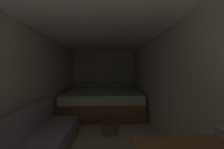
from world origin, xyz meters
The scene contains 7 objects.
ground_plane centered at (0.00, 2.11, 0.00)m, with size 7.50×7.50×0.00m, color beige.
wall_back centered at (0.00, 4.88, 1.04)m, with size 2.47×0.05×2.08m, color beige.
wall_left centered at (-1.21, 2.11, 1.04)m, with size 0.05×5.50×2.08m, color beige.
wall_right centered at (1.21, 2.11, 1.04)m, with size 0.05×5.50×2.08m, color beige.
ceiling_slab centered at (0.00, 2.11, 2.10)m, with size 2.47×5.50×0.05m, color white.
bed centered at (0.00, 3.86, 0.35)m, with size 2.25×1.92×0.88m.
wicker_basket centered at (0.18, 2.39, 0.12)m, with size 0.35×0.35×0.24m.
Camera 1 is at (0.11, -0.50, 1.33)m, focal length 22.11 mm.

